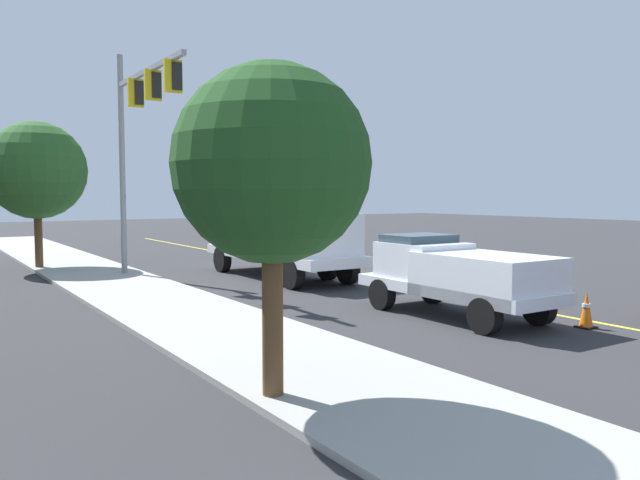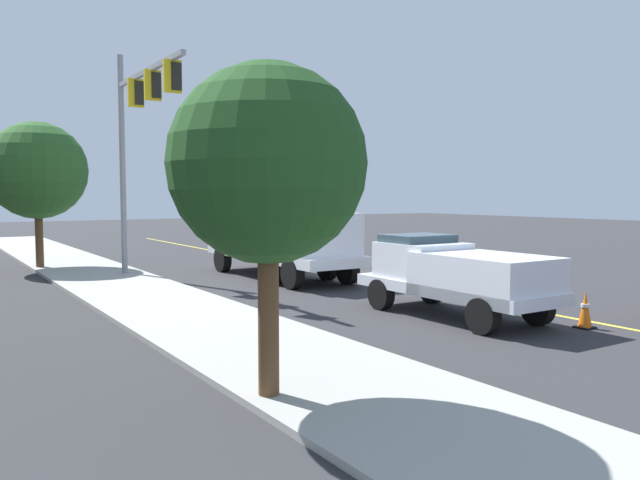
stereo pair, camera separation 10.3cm
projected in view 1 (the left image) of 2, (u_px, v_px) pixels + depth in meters
The scene contains 12 objects.
ground at pixel (347, 276), 24.50m from camera, with size 120.00×120.00×0.00m, color #2D2D30.
sidewalk_far_side at pixel (136, 292), 20.02m from camera, with size 60.00×3.60×0.12m, color #9E9E99.
lane_centre_stripe at pixel (347, 276), 24.50m from camera, with size 50.00×0.16×0.01m, color yellow.
utility_bucket_truck at pixel (278, 235), 24.03m from camera, with size 8.24×2.69×7.78m.
service_pickup_truck at pixel (457, 274), 16.22m from camera, with size 5.63×2.26×2.06m.
passing_minivan at pixel (281, 236), 33.18m from camera, with size 4.83×2.01×1.69m.
traffic_cone_leading at pixel (586, 310), 14.94m from camera, with size 0.40×0.40×0.87m.
traffic_cone_mid_front at pixel (380, 275), 22.09m from camera, with size 0.40×0.40×0.71m.
traffic_cone_mid_rear at pixel (278, 256), 28.64m from camera, with size 0.40×0.40×0.77m.
traffic_signal_mast at pixel (138, 121), 22.41m from camera, with size 6.76×0.62×8.46m.
street_tree_left at pixel (272, 165), 9.36m from camera, with size 3.00×3.00×5.11m.
street_tree_right at pixel (36, 171), 26.21m from camera, with size 4.05×4.05×6.19m.
Camera 1 is at (-19.62, 14.44, 3.16)m, focal length 35.45 mm.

